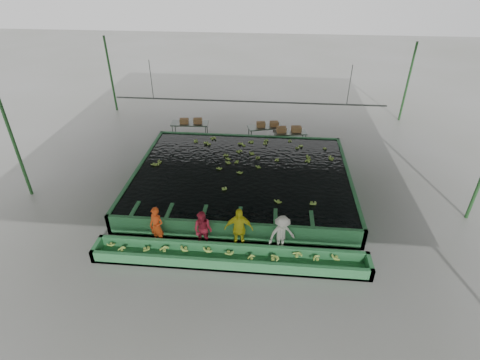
# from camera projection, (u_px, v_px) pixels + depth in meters

# --- Properties ---
(ground) EXTENTS (80.00, 80.00, 0.00)m
(ground) POSITION_uv_depth(u_px,v_px,m) (239.00, 205.00, 16.65)
(ground) COLOR gray
(ground) RESTS_ON ground
(shed_roof) EXTENTS (20.00, 22.00, 0.04)m
(shed_roof) POSITION_uv_depth(u_px,v_px,m) (239.00, 96.00, 14.02)
(shed_roof) COLOR gray
(shed_roof) RESTS_ON shed_posts
(shed_posts) EXTENTS (20.00, 22.00, 5.00)m
(shed_posts) POSITION_uv_depth(u_px,v_px,m) (239.00, 155.00, 15.33)
(shed_posts) COLOR #275928
(shed_posts) RESTS_ON ground
(flotation_tank) EXTENTS (10.00, 8.00, 0.90)m
(flotation_tank) POSITION_uv_depth(u_px,v_px,m) (242.00, 179.00, 17.68)
(flotation_tank) COLOR #2C733E
(flotation_tank) RESTS_ON ground
(tank_water) EXTENTS (9.70, 7.70, 0.00)m
(tank_water) POSITION_uv_depth(u_px,v_px,m) (242.00, 172.00, 17.47)
(tank_water) COLOR black
(tank_water) RESTS_ON flotation_tank
(sorting_trough) EXTENTS (10.00, 1.00, 0.50)m
(sorting_trough) POSITION_uv_depth(u_px,v_px,m) (229.00, 257.00, 13.47)
(sorting_trough) COLOR #2C733E
(sorting_trough) RESTS_ON ground
(cableway_rail) EXTENTS (0.08, 0.08, 14.00)m
(cableway_rail) POSITION_uv_depth(u_px,v_px,m) (248.00, 101.00, 19.30)
(cableway_rail) COLOR #59605B
(cableway_rail) RESTS_ON shed_roof
(rail_hanger_left) EXTENTS (0.04, 0.04, 2.00)m
(rail_hanger_left) POSITION_uv_depth(u_px,v_px,m) (151.00, 80.00, 19.17)
(rail_hanger_left) COLOR #59605B
(rail_hanger_left) RESTS_ON shed_roof
(rail_hanger_right) EXTENTS (0.04, 0.04, 2.00)m
(rail_hanger_right) POSITION_uv_depth(u_px,v_px,m) (350.00, 85.00, 18.38)
(rail_hanger_right) COLOR #59605B
(rail_hanger_right) RESTS_ON shed_roof
(worker_a) EXTENTS (0.70, 0.58, 1.63)m
(worker_a) POSITION_uv_depth(u_px,v_px,m) (157.00, 226.00, 14.07)
(worker_a) COLOR #F34B16
(worker_a) RESTS_ON ground
(worker_b) EXTENTS (0.88, 0.76, 1.56)m
(worker_b) POSITION_uv_depth(u_px,v_px,m) (203.00, 230.00, 13.95)
(worker_b) COLOR #BF263C
(worker_b) RESTS_ON ground
(worker_c) EXTENTS (1.10, 0.52, 1.83)m
(worker_c) POSITION_uv_depth(u_px,v_px,m) (239.00, 229.00, 13.78)
(worker_c) COLOR yellow
(worker_c) RESTS_ON ground
(worker_d) EXTENTS (1.18, 0.97, 1.59)m
(worker_d) POSITION_uv_depth(u_px,v_px,m) (282.00, 234.00, 13.71)
(worker_d) COLOR silver
(worker_d) RESTS_ON ground
(packing_table_left) EXTENTS (2.20, 0.97, 0.98)m
(packing_table_left) POSITION_uv_depth(u_px,v_px,m) (190.00, 130.00, 22.29)
(packing_table_left) COLOR #59605B
(packing_table_left) RESTS_ON ground
(packing_table_mid) EXTENTS (2.15, 1.34, 0.91)m
(packing_table_mid) POSITION_uv_depth(u_px,v_px,m) (265.00, 134.00, 22.00)
(packing_table_mid) COLOR #59605B
(packing_table_mid) RESTS_ON ground
(packing_table_right) EXTENTS (1.96, 1.06, 0.84)m
(packing_table_right) POSITION_uv_depth(u_px,v_px,m) (290.00, 139.00, 21.46)
(packing_table_right) COLOR #59605B
(packing_table_right) RESTS_ON ground
(box_stack_left) EXTENTS (1.33, 0.53, 0.28)m
(box_stack_left) POSITION_uv_depth(u_px,v_px,m) (191.00, 123.00, 21.98)
(box_stack_left) COLOR olive
(box_stack_left) RESTS_ON packing_table_left
(box_stack_mid) EXTENTS (1.31, 0.58, 0.27)m
(box_stack_mid) POSITION_uv_depth(u_px,v_px,m) (267.00, 126.00, 21.77)
(box_stack_mid) COLOR olive
(box_stack_mid) RESTS_ON packing_table_mid
(box_stack_right) EXTENTS (1.44, 0.61, 0.30)m
(box_stack_right) POSITION_uv_depth(u_px,v_px,m) (289.00, 132.00, 21.28)
(box_stack_right) COLOR olive
(box_stack_right) RESTS_ON packing_table_right
(floating_bananas) EXTENTS (8.93, 6.09, 0.12)m
(floating_bananas) POSITION_uv_depth(u_px,v_px,m) (243.00, 163.00, 18.15)
(floating_bananas) COLOR #8DB643
(floating_bananas) RESTS_ON tank_water
(trough_bananas) EXTENTS (9.42, 0.63, 0.13)m
(trough_bananas) POSITION_uv_depth(u_px,v_px,m) (229.00, 254.00, 13.39)
(trough_bananas) COLOR #8DB643
(trough_bananas) RESTS_ON sorting_trough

